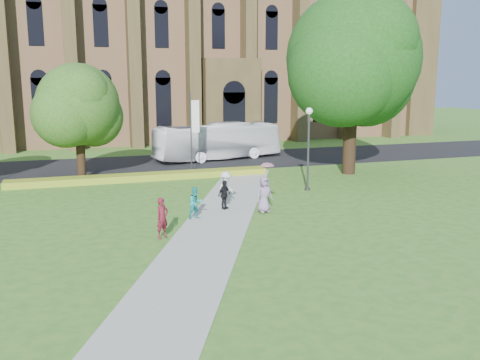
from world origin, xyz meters
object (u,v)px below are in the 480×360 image
object	(u,v)px
streetlamp	(309,139)
tour_coach	(218,141)
large_tree	(353,59)
pedestrian_0	(162,218)

from	to	relation	value
streetlamp	tour_coach	size ratio (longest dim) A/B	0.46
streetlamp	large_tree	distance (m)	8.73
tour_coach	large_tree	bearing A→B (deg)	-153.63
streetlamp	large_tree	bearing A→B (deg)	39.29
streetlamp	large_tree	world-z (taller)	large_tree
large_tree	tour_coach	xyz separation A→B (m)	(-7.40, 9.63, -6.77)
streetlamp	large_tree	size ratio (longest dim) A/B	0.40
large_tree	tour_coach	distance (m)	13.90
pedestrian_0	streetlamp	bearing A→B (deg)	0.95
tour_coach	pedestrian_0	size ratio (longest dim) A/B	6.25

